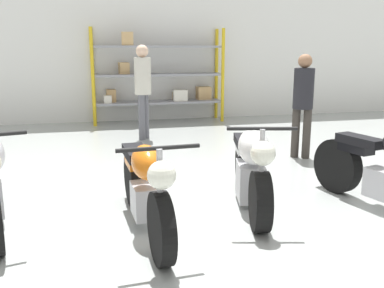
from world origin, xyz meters
The scene contains 7 objects.
ground_plane centered at (0.00, 0.00, 0.00)m, with size 30.00×30.00×0.00m, color #9EA3A0.
back_wall centered at (0.00, 6.41, 1.80)m, with size 30.00×0.08×3.60m.
shelving_rack centered at (0.48, 6.06, 1.06)m, with size 3.13×0.63×2.22m.
motorcycle_orange centered at (-0.62, -0.24, 0.47)m, with size 0.68×2.08×1.00m.
motorcycle_white centered at (0.63, 0.16, 0.45)m, with size 0.78×1.98×1.03m.
person_browsing centered at (-0.12, 4.11, 1.08)m, with size 0.44×0.44×1.82m.
person_near_rack centered at (2.20, 2.05, 0.98)m, with size 0.45×0.45×1.67m.
Camera 1 is at (-1.06, -4.19, 1.76)m, focal length 40.00 mm.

